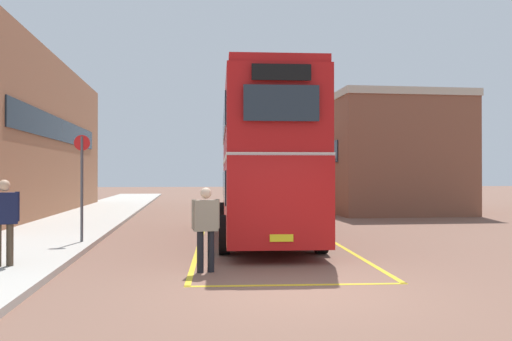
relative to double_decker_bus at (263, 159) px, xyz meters
name	(u,v)px	position (x,y,z in m)	size (l,w,h in m)	color
ground_plane	(231,221)	(-0.44, 6.84, -2.51)	(135.60, 135.60, 0.00)	brown
sidewalk_left	(88,217)	(-6.94, 9.24, -2.44)	(4.00, 57.60, 0.14)	#B2ADA3
depot_building_right	(366,157)	(8.35, 14.69, 0.58)	(6.71, 14.43, 6.18)	brown
double_decker_bus	(263,159)	(0.00, 0.00, 0.00)	(3.18, 10.27, 4.75)	black
single_deck_bus	(272,181)	(2.80, 15.89, -0.88)	(2.92, 8.18, 3.02)	black
pedestrian_boarding	(206,223)	(-1.97, -5.53, -1.49)	(0.58, 0.30, 1.76)	black
pedestrian_waiting_near	(4,216)	(-6.09, -5.11, -1.33)	(0.55, 0.40, 1.78)	#473828
bus_stop_sign	(82,178)	(-5.30, -1.07, -0.59)	(0.44, 0.08, 3.00)	#4C4C51
bay_marking_yellow	(271,247)	(-0.05, -1.89, -2.51)	(4.82, 12.38, 0.01)	gold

